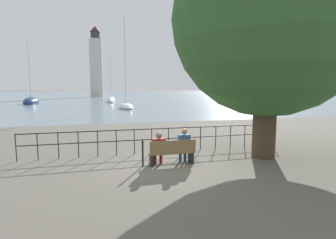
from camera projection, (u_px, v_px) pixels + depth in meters
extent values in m
plane|color=#605B51|center=(172.00, 164.00, 9.45)|extent=(1000.00, 1000.00, 0.00)
cube|color=slate|center=(102.00, 93.00, 164.46)|extent=(600.00, 300.00, 0.01)
cylinder|color=#423323|center=(264.00, 123.00, 10.22)|extent=(0.88, 0.88, 2.72)
sphere|color=#33602D|center=(269.00, 19.00, 9.76)|extent=(7.29, 7.29, 7.29)
cube|color=brown|center=(172.00, 152.00, 9.40)|extent=(1.67, 0.45, 0.05)
cube|color=brown|center=(173.00, 147.00, 9.17)|extent=(1.67, 0.04, 0.45)
cube|color=black|center=(152.00, 160.00, 9.24)|extent=(0.10, 0.41, 0.40)
cube|color=black|center=(191.00, 157.00, 9.61)|extent=(0.10, 0.41, 0.40)
cylinder|color=maroon|center=(155.00, 158.00, 9.42)|extent=(0.11, 0.11, 0.45)
cylinder|color=maroon|center=(161.00, 157.00, 9.48)|extent=(0.11, 0.11, 0.45)
cube|color=maroon|center=(158.00, 151.00, 9.34)|extent=(0.40, 0.26, 0.14)
cube|color=maroon|center=(159.00, 146.00, 9.23)|extent=(0.47, 0.24, 0.50)
sphere|color=#846047|center=(159.00, 135.00, 9.18)|extent=(0.22, 0.22, 0.22)
cylinder|color=navy|center=(180.00, 156.00, 9.67)|extent=(0.11, 0.11, 0.45)
cylinder|color=navy|center=(185.00, 156.00, 9.71)|extent=(0.11, 0.11, 0.45)
cube|color=navy|center=(183.00, 149.00, 9.57)|extent=(0.35, 0.26, 0.14)
cube|color=navy|center=(184.00, 143.00, 9.46)|extent=(0.41, 0.24, 0.60)
sphere|color=#846047|center=(184.00, 131.00, 9.41)|extent=(0.21, 0.21, 0.21)
cylinder|color=black|center=(16.00, 148.00, 9.70)|extent=(0.04, 0.04, 1.05)
cylinder|color=black|center=(37.00, 147.00, 9.88)|extent=(0.04, 0.04, 1.05)
cylinder|color=black|center=(58.00, 145.00, 10.07)|extent=(0.04, 0.04, 1.05)
cylinder|color=black|center=(78.00, 144.00, 10.26)|extent=(0.04, 0.04, 1.05)
cylinder|color=black|center=(98.00, 143.00, 10.45)|extent=(0.04, 0.04, 1.05)
cylinder|color=black|center=(116.00, 142.00, 10.64)|extent=(0.04, 0.04, 1.05)
cylinder|color=black|center=(134.00, 142.00, 10.82)|extent=(0.04, 0.04, 1.05)
cylinder|color=black|center=(152.00, 141.00, 11.01)|extent=(0.04, 0.04, 1.05)
cylinder|color=black|center=(169.00, 140.00, 11.20)|extent=(0.04, 0.04, 1.05)
cylinder|color=black|center=(185.00, 139.00, 11.39)|extent=(0.04, 0.04, 1.05)
cylinder|color=black|center=(200.00, 138.00, 11.57)|extent=(0.04, 0.04, 1.05)
cylinder|color=black|center=(216.00, 137.00, 11.76)|extent=(0.04, 0.04, 1.05)
cylinder|color=black|center=(230.00, 137.00, 11.95)|extent=(0.04, 0.04, 1.05)
cylinder|color=black|center=(245.00, 136.00, 12.14)|extent=(0.04, 0.04, 1.05)
cylinder|color=black|center=(259.00, 135.00, 12.32)|extent=(0.04, 0.04, 1.05)
cylinder|color=black|center=(272.00, 134.00, 12.51)|extent=(0.04, 0.04, 1.05)
cylinder|color=black|center=(160.00, 129.00, 11.05)|extent=(11.00, 0.04, 0.04)
cylinder|color=black|center=(160.00, 139.00, 11.10)|extent=(11.00, 0.04, 0.04)
cylinder|color=black|center=(143.00, 154.00, 9.08)|extent=(0.06, 0.06, 0.86)
cone|color=black|center=(143.00, 141.00, 9.02)|extent=(0.09, 0.09, 0.12)
ellipsoid|color=white|center=(238.00, 103.00, 45.69)|extent=(5.22, 7.45, 1.03)
cylinder|color=silver|center=(239.00, 72.00, 45.07)|extent=(0.14, 0.14, 10.06)
ellipsoid|color=white|center=(126.00, 107.00, 36.24)|extent=(1.96, 6.28, 1.02)
cylinder|color=silver|center=(125.00, 61.00, 35.52)|extent=(0.14, 0.14, 11.84)
ellipsoid|color=navy|center=(31.00, 102.00, 46.83)|extent=(2.44, 5.99, 1.77)
cylinder|color=silver|center=(29.00, 69.00, 46.15)|extent=(0.14, 0.14, 10.49)
ellipsoid|color=white|center=(111.00, 101.00, 53.11)|extent=(2.35, 7.82, 1.52)
cylinder|color=silver|center=(110.00, 78.00, 52.59)|extent=(0.14, 0.14, 8.14)
cylinder|color=beige|center=(96.00, 68.00, 88.23)|extent=(4.29, 4.29, 19.14)
cylinder|color=#2D2D33|center=(95.00, 35.00, 86.98)|extent=(3.00, 3.00, 2.33)
cone|color=#4C1E19|center=(95.00, 29.00, 86.74)|extent=(3.43, 3.43, 1.87)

